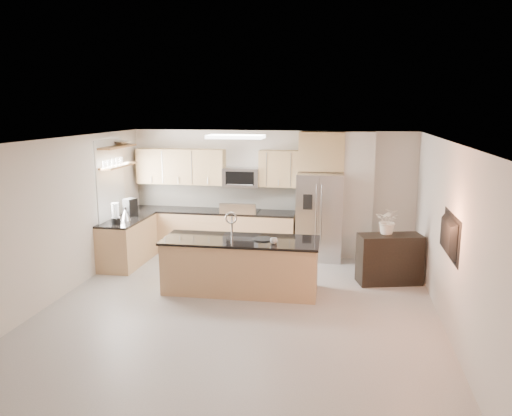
% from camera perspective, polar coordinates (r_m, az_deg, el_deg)
% --- Properties ---
extents(floor, '(6.50, 6.50, 0.00)m').
position_cam_1_polar(floor, '(7.93, -1.83, -11.37)').
color(floor, '#AEAAA6').
rests_on(floor, ground).
extents(ceiling, '(6.00, 6.50, 0.02)m').
position_cam_1_polar(ceiling, '(7.33, -1.96, 7.72)').
color(ceiling, silver).
rests_on(ceiling, wall_back).
extents(wall_back, '(6.00, 0.02, 2.60)m').
position_cam_1_polar(wall_back, '(10.66, 1.73, 1.86)').
color(wall_back, beige).
rests_on(wall_back, floor).
extents(wall_front, '(6.00, 0.02, 2.60)m').
position_cam_1_polar(wall_front, '(4.55, -10.60, -11.73)').
color(wall_front, beige).
rests_on(wall_front, floor).
extents(wall_left, '(0.02, 6.50, 2.60)m').
position_cam_1_polar(wall_left, '(8.65, -21.74, -1.23)').
color(wall_left, beige).
rests_on(wall_left, floor).
extents(wall_right, '(0.02, 6.50, 2.60)m').
position_cam_1_polar(wall_right, '(7.51, 21.14, -3.01)').
color(wall_right, beige).
rests_on(wall_right, floor).
extents(back_counter, '(3.55, 0.66, 1.44)m').
position_cam_1_polar(back_counter, '(10.77, -5.01, -2.59)').
color(back_counter, tan).
rests_on(back_counter, floor).
extents(left_counter, '(0.66, 1.50, 0.92)m').
position_cam_1_polar(left_counter, '(10.27, -14.45, -3.67)').
color(left_counter, tan).
rests_on(left_counter, floor).
extents(range, '(0.76, 0.64, 1.14)m').
position_cam_1_polar(range, '(10.62, -1.76, -2.75)').
color(range, black).
rests_on(range, floor).
extents(upper_cabinets, '(3.50, 0.33, 0.75)m').
position_cam_1_polar(upper_cabinets, '(10.69, -5.33, 4.68)').
color(upper_cabinets, tan).
rests_on(upper_cabinets, wall_back).
extents(microwave, '(0.76, 0.40, 0.40)m').
position_cam_1_polar(microwave, '(10.51, -1.66, 3.54)').
color(microwave, '#A6A6A8').
rests_on(microwave, upper_cabinets).
extents(refrigerator, '(0.92, 0.78, 1.78)m').
position_cam_1_polar(refrigerator, '(10.27, 7.27, -0.93)').
color(refrigerator, '#A6A6A8').
rests_on(refrigerator, floor).
extents(partition_column, '(0.60, 0.30, 2.60)m').
position_cam_1_polar(partition_column, '(10.41, 11.58, 1.39)').
color(partition_column, beige).
rests_on(partition_column, floor).
extents(window, '(0.04, 1.15, 1.65)m').
position_cam_1_polar(window, '(10.16, -16.33, 2.92)').
color(window, white).
rests_on(window, wall_left).
extents(shelf_lower, '(0.30, 1.20, 0.04)m').
position_cam_1_polar(shelf_lower, '(10.16, -15.53, 4.67)').
color(shelf_lower, brown).
rests_on(shelf_lower, wall_left).
extents(shelf_upper, '(0.30, 1.20, 0.04)m').
position_cam_1_polar(shelf_upper, '(10.13, -15.65, 6.75)').
color(shelf_upper, brown).
rests_on(shelf_upper, wall_left).
extents(ceiling_fixture, '(1.00, 0.50, 0.06)m').
position_cam_1_polar(ceiling_fixture, '(8.97, -2.33, 8.15)').
color(ceiling_fixture, white).
rests_on(ceiling_fixture, ceiling).
extents(island, '(2.65, 1.01, 1.33)m').
position_cam_1_polar(island, '(8.49, -1.75, -6.52)').
color(island, tan).
rests_on(island, floor).
extents(credenza, '(1.18, 0.73, 0.88)m').
position_cam_1_polar(credenza, '(9.17, 15.01, -5.65)').
color(credenza, black).
rests_on(credenza, floor).
extents(cup, '(0.14, 0.14, 0.09)m').
position_cam_1_polar(cup, '(8.08, 2.03, -3.77)').
color(cup, silver).
rests_on(cup, island).
extents(platter, '(0.33, 0.33, 0.02)m').
position_cam_1_polar(platter, '(8.32, 0.77, -3.58)').
color(platter, black).
rests_on(platter, island).
extents(blender, '(0.17, 0.17, 0.40)m').
position_cam_1_polar(blender, '(9.72, -15.76, -0.75)').
color(blender, black).
rests_on(blender, left_counter).
extents(kettle, '(0.21, 0.21, 0.26)m').
position_cam_1_polar(kettle, '(9.99, -14.70, -0.73)').
color(kettle, '#A6A6A8').
rests_on(kettle, left_counter).
extents(coffee_maker, '(0.26, 0.28, 0.36)m').
position_cam_1_polar(coffee_maker, '(10.35, -14.18, 0.03)').
color(coffee_maker, black).
rests_on(coffee_maker, left_counter).
extents(bowl, '(0.54, 0.54, 0.10)m').
position_cam_1_polar(bowl, '(10.34, -15.09, 7.24)').
color(bowl, '#A6A6A8').
rests_on(bowl, shelf_upper).
extents(flower_vase, '(0.75, 0.69, 0.71)m').
position_cam_1_polar(flower_vase, '(9.04, 14.93, -0.70)').
color(flower_vase, white).
rests_on(flower_vase, credenza).
extents(television, '(0.14, 1.08, 0.62)m').
position_cam_1_polar(television, '(7.29, 20.76, -3.00)').
color(television, black).
rests_on(television, wall_right).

